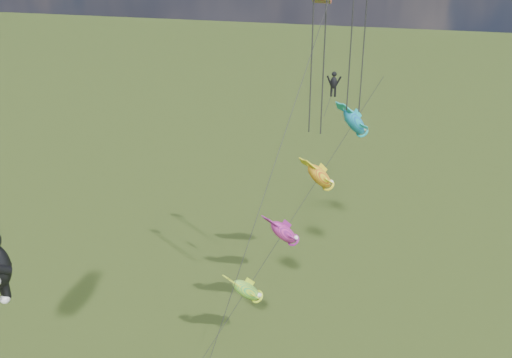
# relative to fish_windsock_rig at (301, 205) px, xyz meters

# --- Properties ---
(fish_windsock_rig) EXTENTS (9.16, 13.21, 16.08)m
(fish_windsock_rig) POSITION_rel_fish_windsock_rig_xyz_m (0.00, 0.00, 0.00)
(fish_windsock_rig) COLOR brown
(fish_windsock_rig) RESTS_ON ground
(parafoil_rig) EXTENTS (6.64, 16.69, 27.17)m
(parafoil_rig) POSITION_rel_fish_windsock_rig_xyz_m (1.61, -1.03, 9.04)
(parafoil_rig) COLOR brown
(parafoil_rig) RESTS_ON ground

